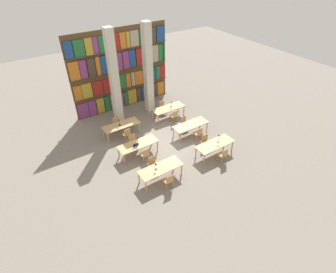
{
  "coord_description": "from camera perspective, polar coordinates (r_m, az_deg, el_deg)",
  "views": [
    {
      "loc": [
        -6.7,
        -10.42,
        9.66
      ],
      "look_at": [
        0.0,
        -0.24,
        0.66
      ],
      "focal_mm": 28.0,
      "sensor_mm": 36.0,
      "label": 1
    }
  ],
  "objects": [
    {
      "name": "chair_4",
      "position": [
        14.27,
        -5.01,
        -3.84
      ],
      "size": [
        0.42,
        0.4,
        0.86
      ],
      "color": "tan",
      "rests_on": "ground_plane"
    },
    {
      "name": "pillar_center",
      "position": [
        17.72,
        -4.37,
        14.26
      ],
      "size": [
        0.5,
        0.5,
        6.0
      ],
      "color": "beige",
      "rests_on": "ground_plane"
    },
    {
      "name": "laptop",
      "position": [
        14.33,
        -6.91,
        -2.23
      ],
      "size": [
        0.32,
        0.22,
        0.21
      ],
      "color": "silver",
      "rests_on": "reading_table_2"
    },
    {
      "name": "chair_8",
      "position": [
        15.89,
        -9.0,
        0.57
      ],
      "size": [
        0.42,
        0.4,
        0.86
      ],
      "color": "tan",
      "rests_on": "ground_plane"
    },
    {
      "name": "chair_10",
      "position": [
        17.4,
        1.35,
        4.54
      ],
      "size": [
        0.42,
        0.4,
        0.86
      ],
      "color": "tan",
      "rests_on": "ground_plane"
    },
    {
      "name": "chair_11",
      "position": [
        18.42,
        -1.17,
        6.49
      ],
      "size": [
        0.42,
        0.4,
        0.86
      ],
      "rotation": [
        0.0,
        0.0,
        3.14
      ],
      "color": "tan",
      "rests_on": "ground_plane"
    },
    {
      "name": "chair_1",
      "position": [
        13.66,
        -3.21,
        -5.92
      ],
      "size": [
        0.42,
        0.4,
        0.86
      ],
      "rotation": [
        0.0,
        0.0,
        3.14
      ],
      "color": "tan",
      "rests_on": "ground_plane"
    },
    {
      "name": "reading_table_4",
      "position": [
        16.33,
        -10.14,
        2.34
      ],
      "size": [
        2.26,
        0.85,
        0.73
      ],
      "color": "tan",
      "rests_on": "ground_plane"
    },
    {
      "name": "chair_9",
      "position": [
        16.99,
        -11.1,
        2.92
      ],
      "size": [
        0.42,
        0.4,
        0.86
      ],
      "rotation": [
        0.0,
        0.0,
        3.14
      ],
      "color": "tan",
      "rests_on": "ground_plane"
    },
    {
      "name": "reading_table_0",
      "position": [
        13.08,
        -1.63,
        -7.07
      ],
      "size": [
        2.26,
        0.85,
        0.73
      ],
      "color": "tan",
      "rests_on": "ground_plane"
    },
    {
      "name": "chair_6",
      "position": [
        15.85,
        6.6,
        0.71
      ],
      "size": [
        0.42,
        0.4,
        0.86
      ],
      "color": "tan",
      "rests_on": "ground_plane"
    },
    {
      "name": "desk_lamp_0",
      "position": [
        12.78,
        -2.68,
        -6.29
      ],
      "size": [
        0.14,
        0.14,
        0.4
      ],
      "color": "#232328",
      "rests_on": "reading_table_0"
    },
    {
      "name": "desk_lamp_2",
      "position": [
        14.36,
        -6.63,
        -0.63
      ],
      "size": [
        0.14,
        0.14,
        0.49
      ],
      "color": "#232328",
      "rests_on": "reading_table_2"
    },
    {
      "name": "chair_2",
      "position": [
        14.5,
        11.88,
        -3.86
      ],
      "size": [
        0.42,
        0.4,
        0.86
      ],
      "color": "tan",
      "rests_on": "ground_plane"
    },
    {
      "name": "chair_5",
      "position": [
        15.28,
        -7.62,
        -0.93
      ],
      "size": [
        0.42,
        0.4,
        0.86
      ],
      "rotation": [
        0.0,
        0.0,
        3.14
      ],
      "color": "tan",
      "rests_on": "ground_plane"
    },
    {
      "name": "chair_7",
      "position": [
        16.76,
        3.56,
        3.09
      ],
      "size": [
        0.42,
        0.4,
        0.86
      ],
      "rotation": [
        0.0,
        0.0,
        3.14
      ],
      "color": "tan",
      "rests_on": "ground_plane"
    },
    {
      "name": "chair_3",
      "position": [
        15.27,
        8.27,
        -1.01
      ],
      "size": [
        0.42,
        0.4,
        0.86
      ],
      "rotation": [
        0.0,
        0.0,
        3.14
      ],
      "color": "tan",
      "rests_on": "ground_plane"
    },
    {
      "name": "chair_0",
      "position": [
        12.79,
        0.1,
        -9.52
      ],
      "size": [
        0.42,
        0.4,
        0.86
      ],
      "color": "tan",
      "rests_on": "ground_plane"
    },
    {
      "name": "ground_plane",
      "position": [
        15.71,
        -0.47,
        -1.5
      ],
      "size": [
        40.0,
        40.0,
        0.0
      ],
      "primitive_type": "plane",
      "color": "gray"
    },
    {
      "name": "reading_table_1",
      "position": [
        14.77,
        10.18,
        -1.79
      ],
      "size": [
        2.26,
        0.85,
        0.73
      ],
      "color": "tan",
      "rests_on": "ground_plane"
    },
    {
      "name": "desk_lamp_4",
      "position": [
        17.74,
        0.71,
        7.24
      ],
      "size": [
        0.14,
        0.14,
        0.42
      ],
      "color": "#232328",
      "rests_on": "reading_table_5"
    },
    {
      "name": "desk_lamp_1",
      "position": [
        14.7,
        10.97,
        -0.1
      ],
      "size": [
        0.14,
        0.14,
        0.5
      ],
      "color": "#232328",
      "rests_on": "reading_table_1"
    },
    {
      "name": "desk_lamp_3",
      "position": [
        16.1,
        -10.58,
        3.29
      ],
      "size": [
        0.14,
        0.14,
        0.43
      ],
      "color": "#232328",
      "rests_on": "reading_table_4"
    },
    {
      "name": "reading_table_5",
      "position": [
        17.82,
        0.12,
        6.09
      ],
      "size": [
        2.26,
        0.85,
        0.73
      ],
      "color": "tan",
      "rests_on": "ground_plane"
    },
    {
      "name": "bookshelf_bank",
      "position": [
        18.68,
        -10.1,
        13.84
      ],
      "size": [
        7.06,
        0.35,
        5.5
      ],
      "color": "brown",
      "rests_on": "ground_plane"
    },
    {
      "name": "reading_table_3",
      "position": [
        16.17,
        4.96,
        2.45
      ],
      "size": [
        2.26,
        0.85,
        0.73
      ],
      "color": "tan",
      "rests_on": "ground_plane"
    },
    {
      "name": "reading_table_2",
      "position": [
        14.64,
        -6.55,
        -1.81
      ],
      "size": [
        2.26,
        0.85,
        0.73
      ],
      "color": "tan",
      "rests_on": "ground_plane"
    },
    {
      "name": "pillar_left",
      "position": [
        16.78,
        -11.66,
        12.31
      ],
      "size": [
        0.5,
        0.5,
        6.0
      ],
      "color": "beige",
      "rests_on": "ground_plane"
    }
  ]
}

